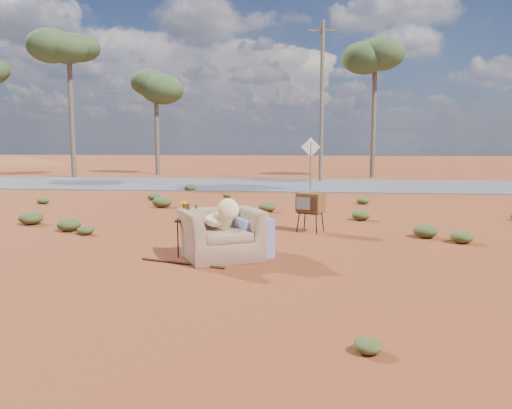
# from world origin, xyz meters

# --- Properties ---
(ground) EXTENTS (140.00, 140.00, 0.00)m
(ground) POSITION_xyz_m (0.00, 0.00, 0.00)
(ground) COLOR maroon
(ground) RESTS_ON ground
(highway) EXTENTS (140.00, 7.00, 0.04)m
(highway) POSITION_xyz_m (0.00, 15.00, 0.02)
(highway) COLOR #565659
(highway) RESTS_ON ground
(armchair) EXTENTS (1.68, 1.54, 1.13)m
(armchair) POSITION_xyz_m (0.12, 0.05, 0.53)
(armchair) COLOR #866549
(armchair) RESTS_ON ground
(tv_unit) EXTENTS (0.66, 0.62, 0.87)m
(tv_unit) POSITION_xyz_m (1.53, 2.70, 0.64)
(tv_unit) COLOR black
(tv_unit) RESTS_ON ground
(side_table) EXTENTS (0.47, 0.47, 0.92)m
(side_table) POSITION_xyz_m (-0.58, 0.18, 0.67)
(side_table) COLOR #332012
(side_table) RESTS_ON ground
(rusty_bar) EXTENTS (1.51, 0.51, 0.04)m
(rusty_bar) POSITION_xyz_m (-0.53, -0.51, 0.02)
(rusty_bar) COLOR #522216
(rusty_bar) RESTS_ON ground
(road_sign) EXTENTS (0.78, 0.06, 2.19)m
(road_sign) POSITION_xyz_m (1.50, 12.00, 1.50)
(road_sign) COLOR brown
(road_sign) RESTS_ON ground
(eucalyptus_left) EXTENTS (3.20, 3.20, 8.10)m
(eucalyptus_left) POSITION_xyz_m (-12.00, 19.00, 6.92)
(eucalyptus_left) COLOR brown
(eucalyptus_left) RESTS_ON ground
(eucalyptus_near_left) EXTENTS (3.20, 3.20, 6.60)m
(eucalyptus_near_left) POSITION_xyz_m (-8.00, 22.00, 5.45)
(eucalyptus_near_left) COLOR brown
(eucalyptus_near_left) RESTS_ON ground
(eucalyptus_center) EXTENTS (3.20, 3.20, 7.60)m
(eucalyptus_center) POSITION_xyz_m (5.00, 21.00, 6.43)
(eucalyptus_center) COLOR brown
(eucalyptus_center) RESTS_ON ground
(utility_pole_center) EXTENTS (1.40, 0.20, 8.00)m
(utility_pole_center) POSITION_xyz_m (2.00, 17.50, 4.15)
(utility_pole_center) COLOR brown
(utility_pole_center) RESTS_ON ground
(scrub_patch) EXTENTS (17.49, 8.07, 0.33)m
(scrub_patch) POSITION_xyz_m (-0.82, 4.41, 0.14)
(scrub_patch) COLOR #464F22
(scrub_patch) RESTS_ON ground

